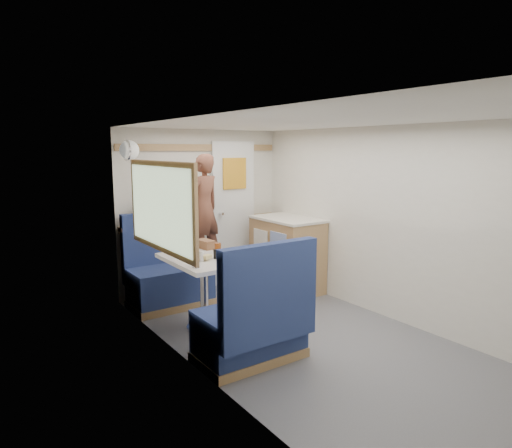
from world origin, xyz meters
TOP-DOWN VIEW (x-y plane):
  - floor at (0.00, 0.00)m, footprint 4.50×4.50m
  - ceiling at (0.00, 0.00)m, footprint 4.50×4.50m
  - wall_back at (0.00, 2.25)m, footprint 2.20×0.02m
  - wall_left at (-1.10, 0.00)m, footprint 0.02×4.50m
  - wall_right at (1.10, 0.00)m, footprint 0.02×4.50m
  - oak_trim_low at (0.00, 2.23)m, footprint 2.15×0.02m
  - oak_trim_high at (0.00, 2.23)m, footprint 2.15×0.02m
  - side_window at (-1.08, 1.00)m, footprint 0.04×1.30m
  - rear_door at (0.45, 2.22)m, footprint 0.62×0.12m
  - dinette_table at (-0.65, 1.00)m, footprint 0.62×0.92m
  - bench_far at (-0.65, 1.86)m, footprint 0.90×0.59m
  - bench_near at (-0.65, 0.14)m, footprint 0.90×0.59m
  - ledge at (-0.65, 2.12)m, footprint 0.90×0.14m
  - dome_light at (-1.04, 1.85)m, footprint 0.20×0.20m
  - galley_counter at (0.82, 1.55)m, footprint 0.57×0.92m
  - person at (-0.19, 1.86)m, footprint 0.53×0.42m
  - duffel_bag at (-0.57, 2.12)m, footprint 0.58×0.34m
  - tray at (-0.44, 0.86)m, footprint 0.37×0.42m
  - orange_fruit at (-0.43, 0.70)m, footprint 0.07×0.07m
  - cheese_block at (-0.67, 0.90)m, footprint 0.11×0.09m
  - wine_glass at (-0.75, 0.99)m, footprint 0.08×0.08m
  - tumbler_left at (-0.88, 0.72)m, footprint 0.07×0.07m
  - tumbler_mid at (-0.77, 1.17)m, footprint 0.06×0.06m
  - beer_glass at (-0.43, 1.11)m, footprint 0.07×0.07m
  - pepper_grinder at (-0.57, 0.91)m, footprint 0.03×0.03m
  - salt_grinder at (-0.73, 0.90)m, footprint 0.04×0.04m
  - bread_loaf at (-0.43, 1.37)m, footprint 0.14×0.23m

SIDE VIEW (x-z plane):
  - floor at x=0.00m, z-range 0.00..0.00m
  - bench_far at x=-0.65m, z-range -0.22..0.83m
  - bench_near at x=-0.65m, z-range -0.22..0.83m
  - galley_counter at x=0.82m, z-range 0.01..0.93m
  - dinette_table at x=-0.65m, z-range 0.21..0.93m
  - tray at x=-0.44m, z-range 0.72..0.74m
  - cheese_block at x=-0.67m, z-range 0.74..0.77m
  - bread_loaf at x=-0.43m, z-range 0.72..0.81m
  - pepper_grinder at x=-0.57m, z-range 0.72..0.81m
  - salt_grinder at x=-0.73m, z-range 0.72..0.82m
  - beer_glass at x=-0.43m, z-range 0.72..0.82m
  - tumbler_mid at x=-0.77m, z-range 0.72..0.82m
  - orange_fruit at x=-0.43m, z-range 0.74..0.81m
  - tumbler_left at x=-0.88m, z-range 0.72..0.83m
  - wine_glass at x=-0.75m, z-range 0.76..0.93m
  - oak_trim_low at x=0.00m, z-range 0.81..0.89m
  - ledge at x=-0.65m, z-range 0.86..0.90m
  - rear_door at x=0.45m, z-range 0.04..1.90m
  - wall_back at x=0.00m, z-range 0.00..2.00m
  - wall_left at x=-1.10m, z-range 0.00..2.00m
  - wall_right at x=1.10m, z-range 0.00..2.00m
  - duffel_bag at x=-0.57m, z-range 0.90..1.16m
  - person at x=-0.19m, z-range 0.45..1.71m
  - side_window at x=-1.08m, z-range 0.89..1.61m
  - dome_light at x=-1.04m, z-range 1.65..1.85m
  - oak_trim_high at x=0.00m, z-range 1.74..1.82m
  - ceiling at x=0.00m, z-range 2.00..2.00m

